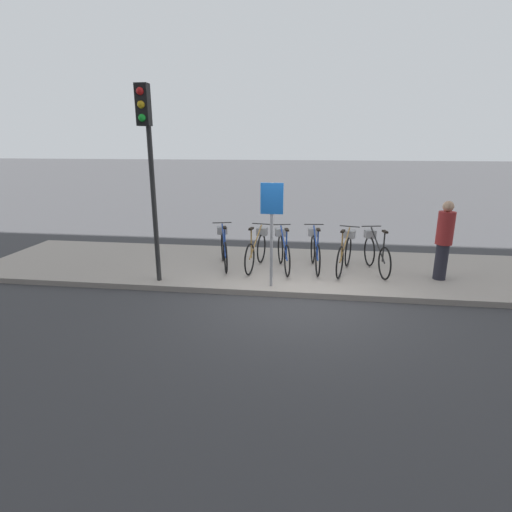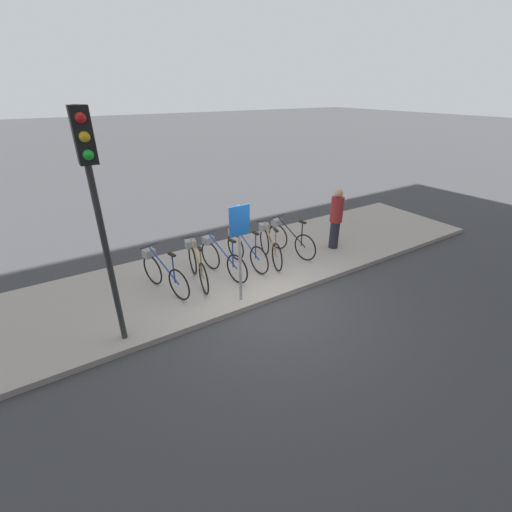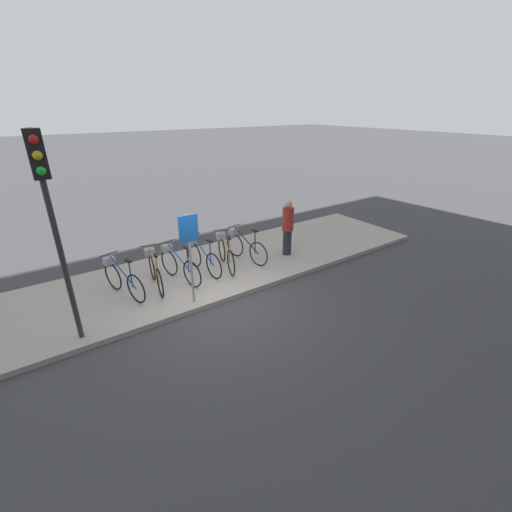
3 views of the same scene
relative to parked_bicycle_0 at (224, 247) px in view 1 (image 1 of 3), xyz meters
name	(u,v)px [view 1 (image 1 of 3)]	position (x,y,z in m)	size (l,w,h in m)	color
ground_plane	(296,298)	(1.77, -1.56, -0.57)	(120.00, 120.00, 0.00)	#38383A
sidewalk	(298,269)	(1.77, 0.11, -0.51)	(15.07, 3.34, 0.12)	#9E9389
parked_bicycle_0	(224,247)	(0.00, 0.00, 0.00)	(0.61, 1.63, 1.04)	black
parked_bicycle_1	(257,249)	(0.79, -0.03, 0.00)	(0.46, 1.68, 1.04)	black
parked_bicycle_2	(283,250)	(1.41, -0.04, 0.00)	(0.54, 1.65, 1.04)	black
parked_bicycle_3	(315,249)	(2.14, 0.07, 0.00)	(0.46, 1.68, 1.04)	black
parked_bicycle_4	(345,252)	(2.82, -0.04, 0.00)	(0.59, 1.64, 1.04)	black
parked_bicycle_5	(376,252)	(3.50, 0.04, 0.00)	(0.50, 1.66, 1.04)	black
pedestrian	(444,239)	(4.80, -0.35, 0.43)	(0.34, 0.34, 1.69)	#23232D
traffic_light	(148,146)	(-1.16, -1.32, 2.32)	(0.24, 0.40, 3.88)	#2D2D2D
sign_post	(272,217)	(1.25, -1.27, 0.98)	(0.44, 0.07, 2.10)	#99999E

